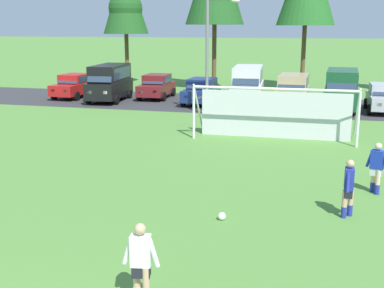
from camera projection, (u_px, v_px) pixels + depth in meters
The scene contains 17 objects.
ground_plane at pixel (202, 148), 21.39m from camera, with size 400.00×400.00×0.00m, color #518438.
parking_lot_strip at pixel (246, 104), 33.40m from camera, with size 52.00×8.40×0.01m, color #333335.
soccer_ball at pixel (222, 216), 13.47m from camera, with size 0.22×0.22×0.22m.
soccer_goal at pixel (274, 112), 22.90m from camera, with size 7.44×2.03×2.57m.
player_midfield_center at pixel (348, 188), 13.55m from camera, with size 0.32×0.73×1.64m.
player_defender_far at pixel (141, 264), 9.24m from camera, with size 0.75×0.31×1.64m.
player_winger_left at pixel (377, 168), 15.48m from camera, with size 0.67×0.46×1.64m.
parked_car_slot_far_left at pixel (74, 86), 36.30m from camera, with size 2.16×4.27×1.72m.
parked_car_slot_left at pixel (110, 82), 34.60m from camera, with size 2.46×4.93×2.52m.
parked_car_slot_center_left at pixel (157, 86), 35.99m from camera, with size 2.13×4.25×1.72m.
parked_car_slot_center at pixel (202, 91), 33.34m from camera, with size 2.11×4.24×1.72m.
parked_car_slot_center_right at pixel (248, 84), 33.24m from camera, with size 2.47×4.94×2.52m.
parked_car_slot_right at pixel (293, 91), 31.38m from camera, with size 2.24×4.65×2.16m.
parked_car_slot_far_right at pixel (341, 89), 30.73m from camera, with size 2.35×4.88×2.52m.
parked_car_slot_end at pixel (384, 98), 30.23m from camera, with size 2.05×4.21×1.72m.
tree_left_edge at pixel (125, 0), 43.65m from camera, with size 4.02×4.02×10.73m.
street_lamp at pixel (210, 56), 28.48m from camera, with size 2.00×0.32×6.71m.
Camera 1 is at (4.78, -5.20, 5.17)m, focal length 46.25 mm.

